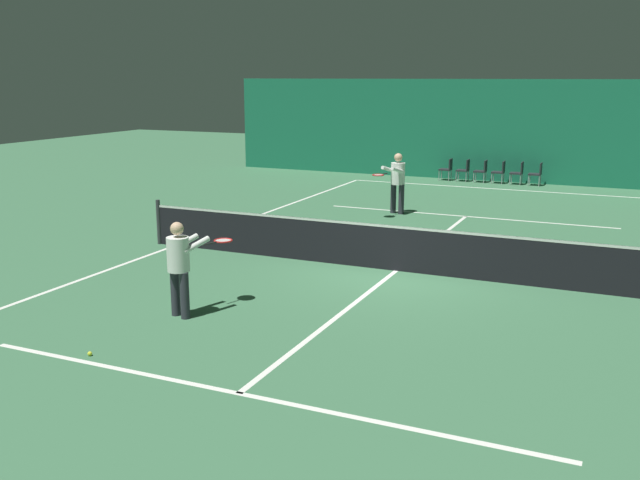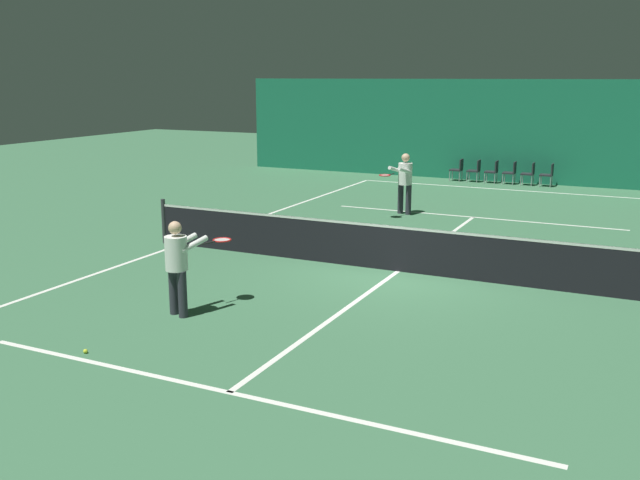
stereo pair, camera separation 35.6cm
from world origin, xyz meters
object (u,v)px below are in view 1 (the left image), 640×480
object	(u,v)px
player_far	(397,179)
courtside_chair_5	(537,172)
courtside_chair_0	(447,168)
courtside_chair_1	(465,169)
courtside_chair_4	(518,171)
courtside_chair_2	(482,170)
tennis_net	(397,247)
player_near	(181,262)
tennis_ball	(90,354)
courtside_chair_3	(500,171)

from	to	relation	value
player_far	courtside_chair_5	bearing A→B (deg)	172.35
player_far	courtside_chair_0	world-z (taller)	player_far
courtside_chair_1	courtside_chair_4	bearing A→B (deg)	90.00
courtside_chair_2	tennis_net	bearing A→B (deg)	4.16
courtside_chair_5	player_near	bearing A→B (deg)	-11.09
player_far	courtside_chair_2	world-z (taller)	player_far
courtside_chair_0	tennis_ball	xyz separation A→B (m)	(-0.30, -19.48, -0.45)
tennis_net	player_far	size ratio (longest dim) A/B	6.81
courtside_chair_1	tennis_ball	bearing A→B (deg)	-2.84
player_far	courtside_chair_3	bearing A→B (deg)	-178.15
courtside_chair_2	courtside_chair_5	world-z (taller)	same
courtside_chair_2	courtside_chair_3	xyz separation A→B (m)	(0.67, 0.00, 0.00)
tennis_ball	courtside_chair_0	bearing A→B (deg)	89.13
courtside_chair_0	courtside_chair_5	xyz separation A→B (m)	(3.34, 0.00, 0.00)
player_near	player_far	world-z (taller)	player_far
player_far	courtside_chair_5	world-z (taller)	player_far
player_near	courtside_chair_2	xyz separation A→B (m)	(1.42, 17.47, -0.46)
courtside_chair_0	player_near	bearing A→B (deg)	-0.27
courtside_chair_4	courtside_chair_1	bearing A→B (deg)	-90.00
courtside_chair_0	courtside_chair_3	distance (m)	2.01
courtside_chair_1	courtside_chair_4	size ratio (longest dim) A/B	1.00
player_near	courtside_chair_5	distance (m)	17.81
player_near	tennis_net	bearing A→B (deg)	-12.44
courtside_chair_3	courtside_chair_5	xyz separation A→B (m)	(1.34, 0.00, 0.00)
courtside_chair_1	courtside_chair_5	distance (m)	2.67
courtside_chair_1	courtside_chair_2	size ratio (longest dim) A/B	1.00
player_near	courtside_chair_3	distance (m)	17.60
courtside_chair_3	courtside_chair_4	bearing A→B (deg)	90.00
player_far	tennis_ball	bearing A→B (deg)	11.69
tennis_net	courtside_chair_3	world-z (taller)	tennis_net
player_near	courtside_chair_1	bearing A→B (deg)	14.82
courtside_chair_3	courtside_chair_4	xyz separation A→B (m)	(0.67, 0.00, 0.00)
player_near	courtside_chair_4	bearing A→B (deg)	8.31
courtside_chair_0	courtside_chair_1	distance (m)	0.67
tennis_ball	player_near	bearing A→B (deg)	83.91
courtside_chair_3	courtside_chair_5	world-z (taller)	same
courtside_chair_0	courtside_chair_2	distance (m)	1.34
courtside_chair_2	tennis_ball	size ratio (longest dim) A/B	12.73
courtside_chair_2	courtside_chair_4	size ratio (longest dim) A/B	1.00
player_far	player_near	bearing A→B (deg)	12.30
player_near	courtside_chair_4	distance (m)	17.69
tennis_ball	courtside_chair_2	bearing A→B (deg)	85.21
tennis_net	courtside_chair_2	xyz separation A→B (m)	(-0.97, 13.29, -0.03)
tennis_net	courtside_chair_3	xyz separation A→B (m)	(-0.30, 13.29, -0.03)
courtside_chair_1	courtside_chair_2	bearing A→B (deg)	90.00
courtside_chair_5	courtside_chair_2	bearing A→B (deg)	-90.00
player_near	courtside_chair_0	size ratio (longest dim) A/B	1.93
tennis_net	courtside_chair_4	world-z (taller)	tennis_net
courtside_chair_4	courtside_chair_5	distance (m)	0.67
courtside_chair_1	tennis_ball	xyz separation A→B (m)	(-0.97, -19.48, -0.45)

